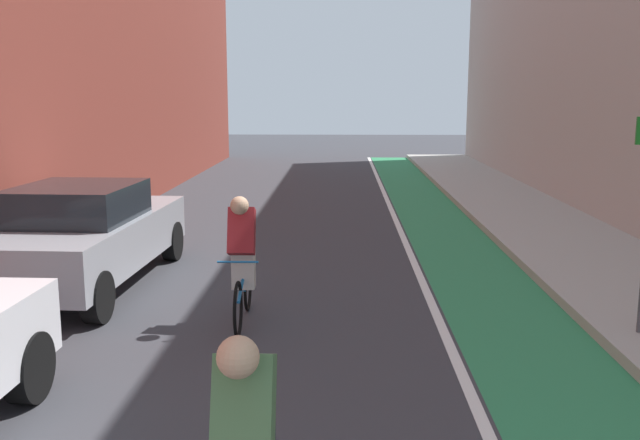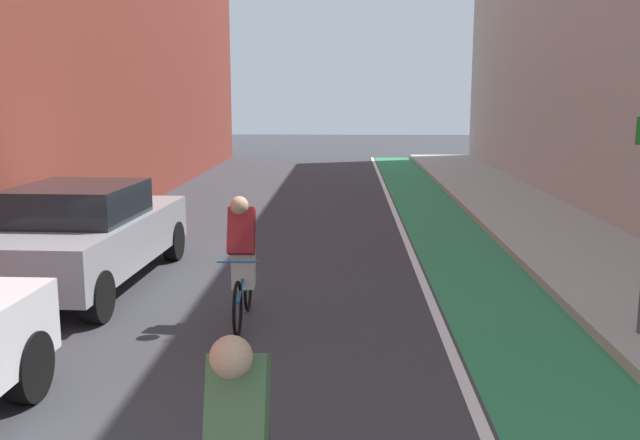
# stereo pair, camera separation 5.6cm
# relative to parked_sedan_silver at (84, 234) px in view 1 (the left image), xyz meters

# --- Properties ---
(ground_plane) EXTENTS (74.46, 74.46, 0.00)m
(ground_plane) POSITION_rel_parked_sedan_silver_xyz_m (2.82, 2.85, -0.79)
(ground_plane) COLOR #38383D
(bike_lane_paint) EXTENTS (1.60, 33.85, 0.00)m
(bike_lane_paint) POSITION_rel_parked_sedan_silver_xyz_m (5.89, 4.85, -0.78)
(bike_lane_paint) COLOR #2D8451
(bike_lane_paint) RESTS_ON ground
(lane_divider_stripe) EXTENTS (0.12, 33.85, 0.00)m
(lane_divider_stripe) POSITION_rel_parked_sedan_silver_xyz_m (4.99, 4.85, -0.78)
(lane_divider_stripe) COLOR white
(lane_divider_stripe) RESTS_ON ground
(sidewalk_right) EXTENTS (2.63, 33.85, 0.14)m
(sidewalk_right) POSITION_rel_parked_sedan_silver_xyz_m (8.00, 4.85, -0.72)
(sidewalk_right) COLOR #A8A59E
(sidewalk_right) RESTS_ON ground
(parked_sedan_silver) EXTENTS (1.98, 4.54, 1.53)m
(parked_sedan_silver) POSITION_rel_parked_sedan_silver_xyz_m (0.00, 0.00, 0.00)
(parked_sedan_silver) COLOR #9EA0A8
(parked_sedan_silver) RESTS_ON ground
(cyclist_mid) EXTENTS (0.48, 1.72, 1.62)m
(cyclist_mid) POSITION_rel_parked_sedan_silver_xyz_m (2.55, -1.60, 0.06)
(cyclist_mid) COLOR black
(cyclist_mid) RESTS_ON ground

